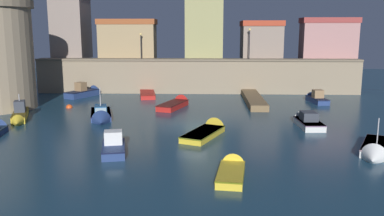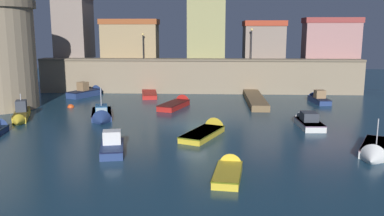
{
  "view_description": "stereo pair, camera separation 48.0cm",
  "coord_description": "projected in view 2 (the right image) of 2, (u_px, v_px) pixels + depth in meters",
  "views": [
    {
      "loc": [
        1.26,
        -34.33,
        8.15
      ],
      "look_at": [
        0.0,
        0.28,
        1.54
      ],
      "focal_mm": 38.24,
      "sensor_mm": 36.0,
      "label": 1
    },
    {
      "loc": [
        1.74,
        -34.31,
        8.15
      ],
      "look_at": [
        0.0,
        0.28,
        1.54
      ],
      "focal_mm": 38.24,
      "sensor_mm": 36.0,
      "label": 2
    }
  ],
  "objects": [
    {
      "name": "moored_boat_11",
      "position": [
        317.0,
        98.0,
        47.1
      ],
      "size": [
        1.92,
        5.14,
        1.85
      ],
      "rotation": [
        0.0,
        0.0,
        1.68
      ],
      "color": "navy",
      "rests_on": "ground"
    },
    {
      "name": "quay_lamp_1",
      "position": [
        252.0,
        39.0,
        52.33
      ],
      "size": [
        0.32,
        0.32,
        3.9
      ],
      "color": "black",
      "rests_on": "quay_wall"
    },
    {
      "name": "mooring_buoy_0",
      "position": [
        71.0,
        107.0,
        43.85
      ],
      "size": [
        0.7,
        0.7,
        0.7
      ],
      "primitive_type": "sphere",
      "color": "#EA4C19",
      "rests_on": "ground"
    },
    {
      "name": "moored_boat_4",
      "position": [
        229.0,
        169.0,
        23.57
      ],
      "size": [
        1.97,
        4.75,
        1.35
      ],
      "rotation": [
        0.0,
        0.0,
        1.44
      ],
      "color": "gold",
      "rests_on": "ground"
    },
    {
      "name": "moored_boat_5",
      "position": [
        102.0,
        116.0,
        37.91
      ],
      "size": [
        3.39,
        6.73,
        3.46
      ],
      "rotation": [
        0.0,
        0.0,
        -1.31
      ],
      "color": "navy",
      "rests_on": "ground"
    },
    {
      "name": "old_town_backdrop",
      "position": [
        188.0,
        33.0,
        55.7
      ],
      "size": [
        41.02,
        5.87,
        8.95
      ],
      "color": "gray",
      "rests_on": "ground"
    },
    {
      "name": "moored_boat_7",
      "position": [
        149.0,
        92.0,
        52.34
      ],
      "size": [
        2.87,
        7.01,
        1.64
      ],
      "rotation": [
        0.0,
        0.0,
        1.75
      ],
      "color": "red",
      "rests_on": "ground"
    },
    {
      "name": "moored_boat_10",
      "position": [
        209.0,
        130.0,
        32.81
      ],
      "size": [
        4.03,
        6.46,
        1.68
      ],
      "rotation": [
        0.0,
        0.0,
        1.17
      ],
      "color": "gold",
      "rests_on": "ground"
    },
    {
      "name": "ground_plane",
      "position": [
        192.0,
        126.0,
        35.27
      ],
      "size": [
        108.4,
        108.4,
        0.0
      ],
      "primitive_type": "plane",
      "color": "#19384C"
    },
    {
      "name": "quay_wall",
      "position": [
        199.0,
        76.0,
        53.56
      ],
      "size": [
        41.97,
        2.31,
        4.49
      ],
      "color": "gray",
      "rests_on": "ground"
    },
    {
      "name": "moored_boat_2",
      "position": [
        112.0,
        144.0,
        28.12
      ],
      "size": [
        2.34,
        4.69,
        1.88
      ],
      "rotation": [
        0.0,
        0.0,
        1.78
      ],
      "color": "navy",
      "rests_on": "ground"
    },
    {
      "name": "quay_lamp_0",
      "position": [
        143.0,
        42.0,
        53.09
      ],
      "size": [
        0.32,
        0.32,
        3.3
      ],
      "color": "black",
      "rests_on": "quay_wall"
    },
    {
      "name": "moored_boat_12",
      "position": [
        89.0,
        92.0,
        51.6
      ],
      "size": [
        4.04,
        5.85,
        2.24
      ],
      "rotation": [
        0.0,
        0.0,
        1.1
      ],
      "color": "navy",
      "rests_on": "ground"
    },
    {
      "name": "moored_boat_8",
      "position": [
        21.0,
        115.0,
        37.8
      ],
      "size": [
        3.42,
        6.73,
        2.53
      ],
      "rotation": [
        0.0,
        0.0,
        -1.22
      ],
      "color": "gold",
      "rests_on": "ground"
    },
    {
      "name": "moored_boat_1",
      "position": [
        375.0,
        152.0,
        26.85
      ],
      "size": [
        4.14,
        6.13,
        2.86
      ],
      "rotation": [
        0.0,
        0.0,
        -2.03
      ],
      "color": "white",
      "rests_on": "ground"
    },
    {
      "name": "moored_boat_3",
      "position": [
        178.0,
        103.0,
        44.46
      ],
      "size": [
        3.56,
        6.51,
        1.6
      ],
      "rotation": [
        0.0,
        0.0,
        1.25
      ],
      "color": "red",
      "rests_on": "ground"
    },
    {
      "name": "pier_dock",
      "position": [
        255.0,
        99.0,
        46.86
      ],
      "size": [
        1.88,
        11.71,
        0.7
      ],
      "color": "brown",
      "rests_on": "ground"
    },
    {
      "name": "moored_boat_6",
      "position": [
        307.0,
        121.0,
        35.53
      ],
      "size": [
        1.91,
        5.08,
        1.83
      ],
      "rotation": [
        0.0,
        0.0,
        1.61
      ],
      "color": "silver",
      "rests_on": "ground"
    }
  ]
}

